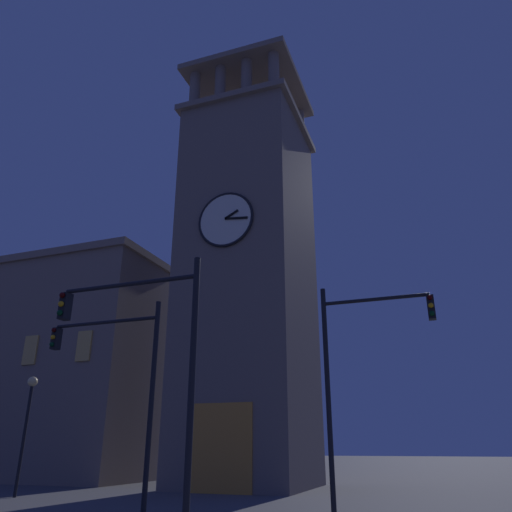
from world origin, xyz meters
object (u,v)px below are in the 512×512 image
Objects in this scene: traffic_signal_mid at (148,347)px; street_lamp at (28,411)px; adjacent_wing_building at (20,368)px; traffic_signal_near at (119,371)px; clocktower at (249,277)px; traffic_signal_far at (358,361)px.

traffic_signal_mid is 1.30× the size of street_lamp.
adjacent_wing_building is at bearing -38.82° from traffic_signal_mid.
street_lamp is at bearing -30.50° from traffic_signal_near.
clocktower is at bearing -133.00° from street_lamp.
traffic_signal_far is (-4.41, -5.06, 0.18)m from traffic_signal_mid.
traffic_signal_near is (-18.08, 13.84, -2.92)m from adjacent_wing_building.
traffic_signal_mid is at bearing 144.57° from street_lamp.
street_lamp is (15.30, -2.68, -1.00)m from traffic_signal_far.
adjacent_wing_building is at bearing -37.45° from traffic_signal_near.
clocktower reaches higher than traffic_signal_near.
clocktower is 4.06× the size of traffic_signal_far.
adjacent_wing_building is at bearing -3.46° from clocktower.
traffic_signal_mid is at bearing 141.18° from adjacent_wing_building.
traffic_signal_mid reaches higher than traffic_signal_near.
clocktower is 4.31× the size of traffic_signal_mid.
clocktower is 4.36× the size of traffic_signal_near.
traffic_signal_mid is at bearing 133.78° from traffic_signal_near.
street_lamp is (7.54, 8.09, -8.07)m from clocktower.
adjacent_wing_building is at bearing -24.98° from traffic_signal_far.
street_lamp is at bearing 137.86° from adjacent_wing_building.
clocktower is at bearing -88.13° from traffic_signal_near.
street_lamp is (-10.12, 9.16, -3.68)m from adjacent_wing_building.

